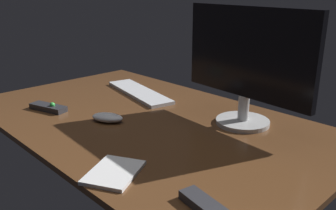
{
  "coord_description": "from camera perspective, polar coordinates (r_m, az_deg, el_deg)",
  "views": [
    {
      "loc": [
        96.76,
        -81.1,
        49.44
      ],
      "look_at": [
        7.76,
        4.49,
        8.0
      ],
      "focal_mm": 38.8,
      "sensor_mm": 36.0,
      "label": 1
    }
  ],
  "objects": [
    {
      "name": "tv_remote",
      "position": [
        0.82,
        6.68,
        -16.03
      ],
      "size": [
        18.01,
        7.51,
        2.19
      ],
      "primitive_type": "cube",
      "rotation": [
        0.0,
        0.0,
        -0.18
      ],
      "color": "#2D2D33",
      "rests_on": "desk"
    },
    {
      "name": "notepad",
      "position": [
        0.98,
        -8.48,
        -10.41
      ],
      "size": [
        17.94,
        19.5,
        1.01
      ],
      "primitive_type": "cube",
      "rotation": [
        0.0,
        0.0,
        -1.08
      ],
      "color": "white",
      "rests_on": "desk"
    },
    {
      "name": "computer_mouse",
      "position": [
        1.33,
        -9.49,
        -1.94
      ],
      "size": [
        13.45,
        11.1,
        3.08
      ],
      "primitive_type": "ellipsoid",
      "rotation": [
        0.0,
        0.0,
        0.47
      ],
      "color": "silver",
      "rests_on": "desk"
    },
    {
      "name": "media_remote",
      "position": [
        1.5,
        -18.27,
        -0.36
      ],
      "size": [
        16.57,
        9.46,
        3.56
      ],
      "rotation": [
        0.0,
        0.0,
        0.3
      ],
      "color": "#2D2D33",
      "rests_on": "desk"
    },
    {
      "name": "monitor",
      "position": [
        1.26,
        12.25,
        6.5
      ],
      "size": [
        51.6,
        18.9,
        40.66
      ],
      "rotation": [
        0.0,
        0.0,
        -0.08
      ],
      "color": "silver",
      "rests_on": "desk"
    },
    {
      "name": "keyboard",
      "position": [
        1.65,
        -4.56,
        2.01
      ],
      "size": [
        44.48,
        20.15,
        1.45
      ],
      "primitive_type": "cube",
      "rotation": [
        0.0,
        0.0,
        -0.21
      ],
      "color": "silver",
      "rests_on": "desk"
    },
    {
      "name": "desk",
      "position": [
        1.35,
        -3.66,
        -2.48
      ],
      "size": [
        140.0,
        84.0,
        2.0
      ],
      "primitive_type": "cube",
      "color": "brown",
      "rests_on": "ground"
    }
  ]
}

